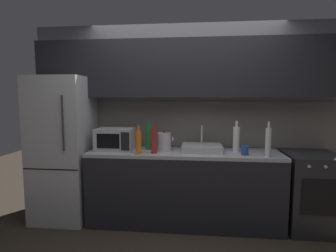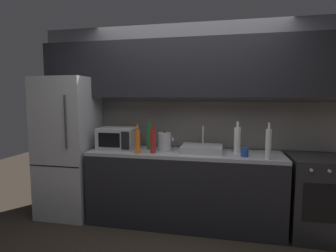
# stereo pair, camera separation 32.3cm
# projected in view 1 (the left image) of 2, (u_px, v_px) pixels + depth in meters

# --- Properties ---
(back_wall) EXTENTS (4.04, 0.44, 2.50)m
(back_wall) POSITION_uv_depth(u_px,v_px,m) (185.00, 98.00, 3.47)
(back_wall) COLOR slate
(back_wall) RESTS_ON ground
(counter_run) EXTENTS (2.30, 0.60, 0.90)m
(counter_run) POSITION_uv_depth(u_px,v_px,m) (184.00, 187.00, 3.29)
(counter_run) COLOR black
(counter_run) RESTS_ON ground
(refrigerator) EXTENTS (0.68, 0.69, 1.80)m
(refrigerator) POSITION_uv_depth(u_px,v_px,m) (64.00, 149.00, 3.41)
(refrigerator) COLOR #ADAFB5
(refrigerator) RESTS_ON ground
(oven_range) EXTENTS (0.60, 0.62, 0.90)m
(oven_range) POSITION_uv_depth(u_px,v_px,m) (311.00, 192.00, 3.14)
(oven_range) COLOR #232326
(oven_range) RESTS_ON ground
(microwave) EXTENTS (0.46, 0.35, 0.27)m
(microwave) POSITION_uv_depth(u_px,v_px,m) (116.00, 139.00, 3.34)
(microwave) COLOR #A8AAAF
(microwave) RESTS_ON counter_run
(sink_basin) EXTENTS (0.48, 0.38, 0.30)m
(sink_basin) POSITION_uv_depth(u_px,v_px,m) (202.00, 148.00, 3.25)
(sink_basin) COLOR #ADAFB5
(sink_basin) RESTS_ON counter_run
(kettle) EXTENTS (0.20, 0.16, 0.24)m
(kettle) POSITION_uv_depth(u_px,v_px,m) (164.00, 142.00, 3.28)
(kettle) COLOR #B7BABF
(kettle) RESTS_ON counter_run
(wine_bottle_white) EXTENTS (0.08, 0.08, 0.37)m
(wine_bottle_white) POSITION_uv_depth(u_px,v_px,m) (236.00, 139.00, 3.21)
(wine_bottle_white) COLOR silver
(wine_bottle_white) RESTS_ON counter_run
(wine_bottle_clear) EXTENTS (0.06, 0.06, 0.39)m
(wine_bottle_clear) POSITION_uv_depth(u_px,v_px,m) (268.00, 142.00, 2.93)
(wine_bottle_clear) COLOR silver
(wine_bottle_clear) RESTS_ON counter_run
(wine_bottle_red) EXTENTS (0.07, 0.07, 0.35)m
(wine_bottle_red) POSITION_uv_depth(u_px,v_px,m) (154.00, 141.00, 3.11)
(wine_bottle_red) COLOR #A82323
(wine_bottle_red) RESTS_ON counter_run
(wine_bottle_green) EXTENTS (0.07, 0.07, 0.38)m
(wine_bottle_green) POSITION_uv_depth(u_px,v_px,m) (148.00, 137.00, 3.34)
(wine_bottle_green) COLOR #1E6B2D
(wine_bottle_green) RESTS_ON counter_run
(wine_bottle_orange) EXTENTS (0.06, 0.06, 0.34)m
(wine_bottle_orange) POSITION_uv_depth(u_px,v_px,m) (139.00, 142.00, 3.07)
(wine_bottle_orange) COLOR orange
(wine_bottle_orange) RESTS_ON counter_run
(mug_blue) EXTENTS (0.08, 0.08, 0.10)m
(mug_blue) POSITION_uv_depth(u_px,v_px,m) (245.00, 151.00, 3.03)
(mug_blue) COLOR #234299
(mug_blue) RESTS_ON counter_run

